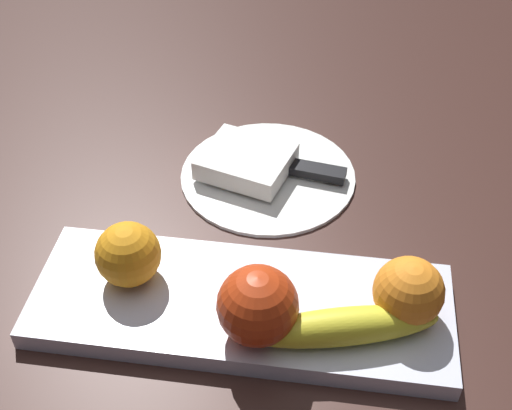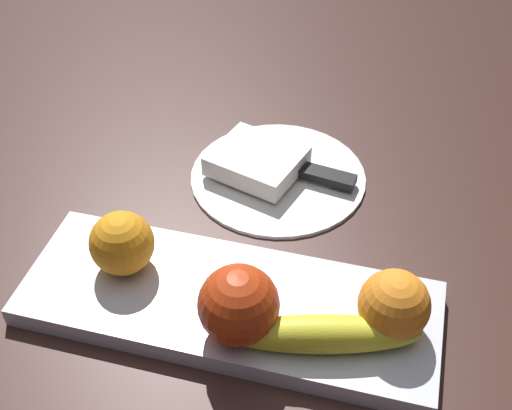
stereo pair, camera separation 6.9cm
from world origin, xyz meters
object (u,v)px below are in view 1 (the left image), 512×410
object	(u,v)px
orange_near_apple	(409,292)
fruit_tray	(241,305)
banana	(343,327)
apple	(258,306)
orange_near_banana	(128,254)
knife	(300,169)
folded_napkin	(246,161)
dinner_plate	(268,174)

from	to	relation	value
orange_near_apple	fruit_tray	bearing A→B (deg)	0.77
banana	apple	bearing A→B (deg)	167.15
orange_near_banana	knife	bearing A→B (deg)	-126.65
fruit_tray	banana	xyz separation A→B (m)	(-0.11, 0.04, 0.03)
apple	banana	size ratio (longest dim) A/B	0.42
orange_near_banana	knife	xyz separation A→B (m)	(-0.17, -0.22, -0.04)
orange_near_banana	folded_napkin	distance (m)	0.24
orange_near_apple	apple	bearing A→B (deg)	16.08
fruit_tray	knife	size ratio (longest dim) A/B	2.49
orange_near_apple	dinner_plate	xyz separation A→B (m)	(0.17, -0.23, -0.05)
dinner_plate	folded_napkin	size ratio (longest dim) A/B	2.08
fruit_tray	orange_near_apple	bearing A→B (deg)	-179.23
orange_near_banana	dinner_plate	size ratio (longest dim) A/B	0.30
orange_near_banana	orange_near_apple	bearing A→B (deg)	177.72
knife	orange_near_apple	bearing A→B (deg)	127.08
orange_near_apple	dinner_plate	size ratio (longest dim) A/B	0.31
banana	orange_near_banana	bearing A→B (deg)	152.77
apple	knife	xyz separation A→B (m)	(-0.02, -0.28, -0.05)
apple	orange_near_banana	xyz separation A→B (m)	(0.15, -0.05, -0.01)
folded_napkin	dinner_plate	bearing A→B (deg)	180.00
folded_napkin	knife	distance (m)	0.07
fruit_tray	dinner_plate	size ratio (longest dim) A/B	1.93
orange_near_apple	knife	bearing A→B (deg)	-61.39
knife	folded_napkin	bearing A→B (deg)	12.15
apple	orange_near_banana	world-z (taller)	apple
orange_near_apple	knife	distance (m)	0.27
orange_near_banana	folded_napkin	xyz separation A→B (m)	(-0.09, -0.22, -0.04)
banana	orange_near_apple	bearing A→B (deg)	17.76
orange_near_apple	orange_near_banana	xyz separation A→B (m)	(0.30, -0.01, -0.00)
banana	orange_near_banana	distance (m)	0.24
banana	orange_near_banana	xyz separation A→B (m)	(0.23, -0.05, 0.02)
banana	dinner_plate	distance (m)	0.29
dinner_plate	folded_napkin	world-z (taller)	folded_napkin
fruit_tray	orange_near_apple	xyz separation A→B (m)	(-0.17, -0.00, 0.05)
apple	dinner_plate	distance (m)	0.28
orange_near_banana	folded_napkin	size ratio (longest dim) A/B	0.63
orange_near_apple	folded_napkin	bearing A→B (deg)	-49.02
orange_near_banana	apple	bearing A→B (deg)	159.71
fruit_tray	knife	bearing A→B (deg)	-100.22
fruit_tray	apple	xyz separation A→B (m)	(-0.02, 0.04, 0.05)
orange_near_banana	knife	world-z (taller)	orange_near_banana
fruit_tray	dinner_plate	bearing A→B (deg)	-90.00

